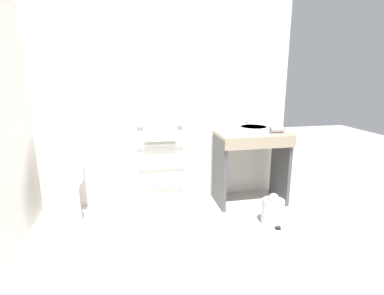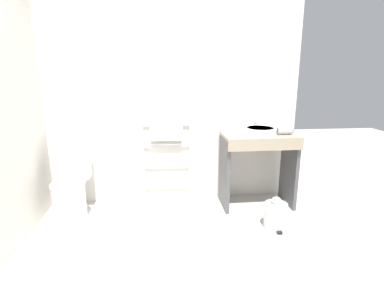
% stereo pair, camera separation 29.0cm
% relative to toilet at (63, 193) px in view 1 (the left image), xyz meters
% --- Properties ---
extents(ground_plane, '(12.00, 12.00, 0.00)m').
position_rel_toilet_xyz_m(ground_plane, '(1.12, -1.19, -0.32)').
color(ground_plane, beige).
extents(wall_back, '(3.14, 0.12, 2.68)m').
position_rel_toilet_xyz_m(wall_back, '(1.12, 0.42, 1.01)').
color(wall_back, silver).
rests_on(wall_back, ground_plane).
extents(toilet, '(0.37, 0.52, 0.76)m').
position_rel_toilet_xyz_m(toilet, '(0.00, 0.00, 0.00)').
color(toilet, white).
rests_on(toilet, ground_plane).
extents(towel_radiator, '(0.59, 0.06, 1.03)m').
position_rel_toilet_xyz_m(towel_radiator, '(1.07, 0.31, 0.43)').
color(towel_radiator, silver).
rests_on(towel_radiator, ground_plane).
extents(vanity_counter, '(0.83, 0.53, 0.88)m').
position_rel_toilet_xyz_m(vanity_counter, '(2.14, 0.05, 0.25)').
color(vanity_counter, gray).
rests_on(vanity_counter, ground_plane).
extents(sink_basin, '(0.37, 0.37, 0.07)m').
position_rel_toilet_xyz_m(sink_basin, '(2.14, 0.04, 0.59)').
color(sink_basin, white).
rests_on(sink_basin, vanity_counter).
extents(faucet, '(0.02, 0.10, 0.12)m').
position_rel_toilet_xyz_m(faucet, '(2.14, 0.24, 0.63)').
color(faucet, silver).
rests_on(faucet, vanity_counter).
extents(cup_near_wall, '(0.06, 0.06, 0.09)m').
position_rel_toilet_xyz_m(cup_near_wall, '(1.84, 0.23, 0.60)').
color(cup_near_wall, white).
rests_on(cup_near_wall, vanity_counter).
extents(cup_near_edge, '(0.06, 0.06, 0.10)m').
position_rel_toilet_xyz_m(cup_near_edge, '(1.92, 0.21, 0.60)').
color(cup_near_edge, white).
rests_on(cup_near_edge, vanity_counter).
extents(hair_dryer, '(0.21, 0.19, 0.09)m').
position_rel_toilet_xyz_m(hair_dryer, '(2.42, 0.01, 0.60)').
color(hair_dryer, '#B7B7BC').
rests_on(hair_dryer, vanity_counter).
extents(trash_bin, '(0.23, 0.27, 0.34)m').
position_rel_toilet_xyz_m(trash_bin, '(2.17, -0.51, -0.18)').
color(trash_bin, '#B7B7BC').
rests_on(trash_bin, ground_plane).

